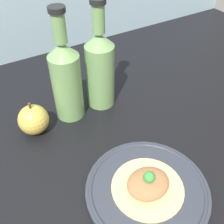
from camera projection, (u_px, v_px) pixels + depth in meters
ground_plane at (120, 144)px, 68.82cm from camera, size 180.00×110.00×4.00cm
plate at (147, 189)px, 55.54cm from camera, size 26.27×26.27×1.62cm
plated_food at (148, 184)px, 54.24cm from camera, size 15.30×15.30×5.22cm
cider_bottle_left at (66, 79)px, 66.92cm from camera, size 7.85×7.85×30.14cm
cider_bottle_right at (100, 68)px, 70.68cm from camera, size 7.85×7.85×30.14cm
apple at (34, 120)px, 67.10cm from camera, size 7.88×7.88×9.38cm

